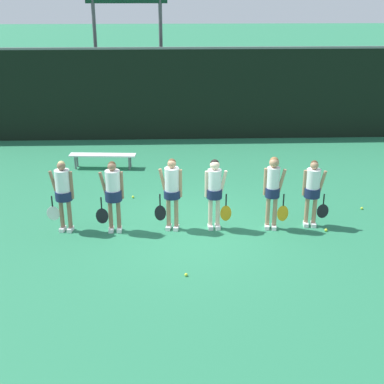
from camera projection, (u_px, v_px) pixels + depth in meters
ground_plane at (193, 228)px, 12.87m from camera, size 140.00×140.00×0.00m
fence_windscreen at (185, 94)px, 19.63m from camera, size 60.00×0.08×3.39m
scoreboard at (127, 8)px, 20.33m from camera, size 3.11×0.15×6.03m
bench_courtside at (103, 156)px, 16.90m from camera, size 2.11×0.51×0.46m
player_0 at (63, 190)px, 12.37m from camera, size 0.69×0.40×1.73m
player_1 at (113, 191)px, 12.35m from camera, size 0.68×0.40×1.73m
player_2 at (172, 188)px, 12.45m from camera, size 0.66×0.39×1.76m
player_3 at (215, 188)px, 12.49m from camera, size 0.64×0.37×1.73m
player_4 at (273, 187)px, 12.48m from camera, size 0.61×0.34×1.79m
player_5 at (313, 188)px, 12.65m from camera, size 0.66×0.38×1.65m
tennis_ball_0 at (210, 205)px, 14.12m from camera, size 0.07×0.07×0.07m
tennis_ball_1 at (362, 208)px, 13.91m from camera, size 0.06×0.06×0.06m
tennis_ball_2 at (326, 230)px, 12.68m from camera, size 0.07×0.07×0.07m
tennis_ball_3 at (186, 275)px, 10.74m from camera, size 0.07×0.07×0.07m
tennis_ball_4 at (133, 197)px, 14.65m from camera, size 0.06×0.06×0.06m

